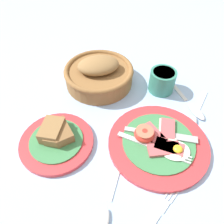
% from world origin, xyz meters
% --- Properties ---
extents(ground_plane, '(3.00, 3.00, 0.00)m').
position_xyz_m(ground_plane, '(0.00, 0.00, 0.00)').
color(ground_plane, '#93B2DB').
extents(breakfast_plate, '(0.25, 0.25, 0.04)m').
position_xyz_m(breakfast_plate, '(0.08, 0.02, 0.01)').
color(breakfast_plate, red).
rests_on(breakfast_plate, ground_plane).
extents(bread_plate, '(0.19, 0.19, 0.05)m').
position_xyz_m(bread_plate, '(-0.18, 0.01, 0.02)').
color(bread_plate, red).
rests_on(bread_plate, ground_plane).
extents(sugar_cup, '(0.08, 0.08, 0.07)m').
position_xyz_m(sugar_cup, '(0.10, 0.24, 0.04)').
color(sugar_cup, '#337F6B').
rests_on(sugar_cup, ground_plane).
extents(bread_basket, '(0.22, 0.22, 0.09)m').
position_xyz_m(bread_basket, '(-0.10, 0.25, 0.04)').
color(bread_basket, brown).
rests_on(bread_basket, ground_plane).
extents(teaspoon_by_saucer, '(0.10, 0.18, 0.01)m').
position_xyz_m(teaspoon_by_saucer, '(0.18, 0.12, 0.01)').
color(teaspoon_by_saucer, silver).
rests_on(teaspoon_by_saucer, ground_plane).
extents(teaspoon_near_cup, '(0.05, 0.19, 0.01)m').
position_xyz_m(teaspoon_near_cup, '(-0.03, -0.15, 0.01)').
color(teaspoon_near_cup, silver).
rests_on(teaspoon_near_cup, ground_plane).
extents(teaspoon_stray, '(0.10, 0.18, 0.01)m').
position_xyz_m(teaspoon_stray, '(0.18, 0.17, 0.01)').
color(teaspoon_stray, silver).
rests_on(teaspoon_stray, ground_plane).
extents(fork_on_cloth, '(0.12, 0.16, 0.01)m').
position_xyz_m(fork_on_cloth, '(0.07, -0.16, 0.00)').
color(fork_on_cloth, silver).
rests_on(fork_on_cloth, ground_plane).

